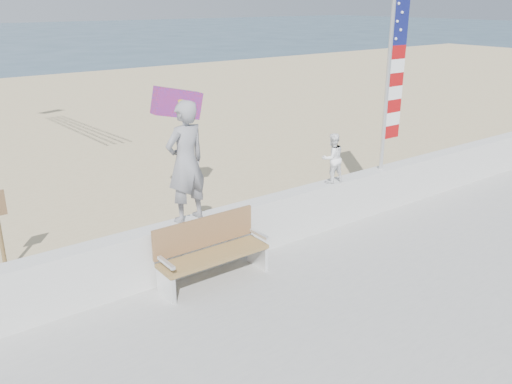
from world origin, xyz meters
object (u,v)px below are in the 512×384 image
at_px(bench, 211,250).
at_px(flag, 392,75).
at_px(adult, 186,162).
at_px(child, 332,158).

relative_size(bench, flag, 0.51).
distance_m(adult, flag, 4.79).
bearing_deg(child, flag, -172.07).
bearing_deg(child, adult, 7.94).
bearing_deg(child, bench, 16.46).
distance_m(child, flag, 2.10).
height_order(child, bench, child).
bearing_deg(bench, child, 8.52).
relative_size(child, flag, 0.27).
bearing_deg(adult, child, 171.77).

